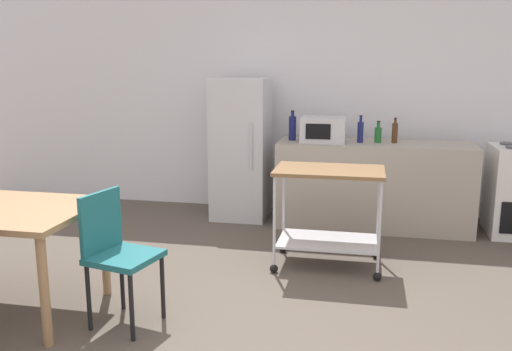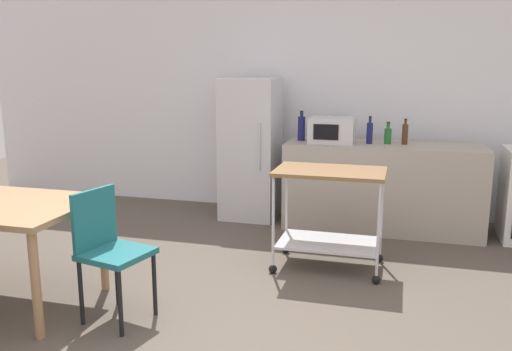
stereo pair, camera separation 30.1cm
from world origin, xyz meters
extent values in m
plane|color=brown|center=(0.00, 0.00, 0.00)|extent=(12.00, 12.00, 0.00)
cube|color=white|center=(0.00, 3.20, 1.45)|extent=(8.40, 0.12, 2.90)
cube|color=#A89E8E|center=(0.90, 2.60, 0.45)|extent=(2.00, 0.64, 0.90)
cylinder|color=#A37A51|center=(-1.07, -0.34, 0.35)|extent=(0.06, 0.06, 0.71)
cylinder|color=#A37A51|center=(-1.07, 0.44, 0.35)|extent=(0.06, 0.06, 0.71)
cube|color=#1E666B|center=(-0.71, 0.02, 0.47)|extent=(0.48, 0.48, 0.04)
cube|color=#1E666B|center=(-0.88, 0.06, 0.69)|extent=(0.11, 0.38, 0.40)
cylinder|color=black|center=(-0.58, -0.18, 0.23)|extent=(0.03, 0.03, 0.45)
cylinder|color=black|center=(-0.50, 0.15, 0.23)|extent=(0.03, 0.03, 0.45)
cylinder|color=black|center=(-0.91, -0.11, 0.23)|extent=(0.03, 0.03, 0.45)
cylinder|color=black|center=(-0.84, 0.22, 0.23)|extent=(0.03, 0.03, 0.45)
cube|color=silver|center=(-0.55, 2.70, 0.78)|extent=(0.60, 0.60, 1.55)
cylinder|color=silver|center=(-0.37, 2.39, 0.85)|extent=(0.02, 0.02, 0.50)
cube|color=brown|center=(0.52, 1.35, 0.83)|extent=(0.90, 0.56, 0.03)
cube|color=silver|center=(0.52, 1.35, 0.22)|extent=(0.83, 0.52, 0.02)
cylinder|color=silver|center=(0.10, 1.10, 0.45)|extent=(0.02, 0.02, 0.76)
sphere|color=black|center=(0.10, 1.10, 0.04)|extent=(0.07, 0.07, 0.07)
cylinder|color=silver|center=(0.94, 1.10, 0.45)|extent=(0.02, 0.02, 0.76)
sphere|color=black|center=(0.94, 1.10, 0.04)|extent=(0.07, 0.07, 0.07)
cylinder|color=silver|center=(0.10, 1.60, 0.45)|extent=(0.02, 0.02, 0.76)
sphere|color=black|center=(0.10, 1.60, 0.04)|extent=(0.07, 0.07, 0.07)
cylinder|color=silver|center=(0.94, 1.60, 0.45)|extent=(0.02, 0.02, 0.76)
sphere|color=black|center=(0.94, 1.60, 0.04)|extent=(0.07, 0.07, 0.07)
cylinder|color=navy|center=(0.03, 2.63, 1.03)|extent=(0.08, 0.08, 0.25)
cylinder|color=navy|center=(0.03, 2.63, 1.18)|extent=(0.04, 0.04, 0.05)
cylinder|color=black|center=(0.03, 2.63, 1.21)|extent=(0.04, 0.04, 0.01)
cube|color=silver|center=(0.37, 2.56, 1.03)|extent=(0.46, 0.34, 0.26)
cube|color=black|center=(0.33, 2.38, 1.03)|extent=(0.25, 0.01, 0.16)
cylinder|color=navy|center=(0.75, 2.59, 1.01)|extent=(0.06, 0.06, 0.21)
cylinder|color=navy|center=(0.75, 2.59, 1.14)|extent=(0.03, 0.03, 0.06)
cylinder|color=black|center=(0.75, 2.59, 1.18)|extent=(0.03, 0.03, 0.01)
cylinder|color=#1E6628|center=(0.93, 2.63, 0.98)|extent=(0.07, 0.07, 0.16)
cylinder|color=#1E6628|center=(0.93, 2.63, 1.08)|extent=(0.03, 0.03, 0.06)
cylinder|color=black|center=(0.93, 2.63, 1.12)|extent=(0.04, 0.04, 0.01)
cylinder|color=#4C2D19|center=(1.09, 2.64, 1.00)|extent=(0.06, 0.06, 0.20)
cylinder|color=#4C2D19|center=(1.09, 2.64, 1.13)|extent=(0.03, 0.03, 0.04)
cylinder|color=black|center=(1.09, 2.64, 1.15)|extent=(0.03, 0.03, 0.01)
camera|label=1|loc=(0.80, -3.07, 1.71)|focal=37.86mm
camera|label=2|loc=(1.09, -3.00, 1.71)|focal=37.86mm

